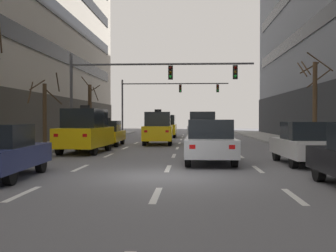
{
  "coord_description": "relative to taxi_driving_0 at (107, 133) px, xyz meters",
  "views": [
    {
      "loc": [
        0.78,
        -12.36,
        1.75
      ],
      "look_at": [
        -0.66,
        14.0,
        1.27
      ],
      "focal_mm": 44.26,
      "sensor_mm": 36.0,
      "label": 1
    }
  ],
  "objects": [
    {
      "name": "lane_stripe_l2_s4",
      "position": [
        4.56,
        -11.91,
        -0.79
      ],
      "size": [
        0.16,
        2.0,
        0.01
      ],
      "primitive_type": "cube",
      "color": "silver",
      "rests_on": "ground"
    },
    {
      "name": "street_tree_1",
      "position": [
        -2.91,
        7.31,
        1.64
      ],
      "size": [
        1.44,
        1.46,
        5.04
      ],
      "color": "#4C3823",
      "rests_on": "sidewalk_left"
    },
    {
      "name": "lane_stripe_l1_s5",
      "position": [
        1.46,
        -6.91,
        -0.79
      ],
      "size": [
        0.16,
        2.0,
        0.01
      ],
      "primitive_type": "cube",
      "color": "silver",
      "rests_on": "ground"
    },
    {
      "name": "taxi_driving_4",
      "position": [
        3.16,
        1.4,
        0.29
      ],
      "size": [
        2.04,
        4.57,
        2.36
      ],
      "color": "black",
      "rests_on": "ground"
    },
    {
      "name": "car_driving_3",
      "position": [
        6.17,
        2.2,
        0.3
      ],
      "size": [
        2.05,
        4.61,
        2.2
      ],
      "color": "black",
      "rests_on": "ground"
    },
    {
      "name": "lane_stripe_l2_s7",
      "position": [
        4.56,
        3.09,
        -0.79
      ],
      "size": [
        0.16,
        2.0,
        0.01
      ],
      "primitive_type": "cube",
      "color": "silver",
      "rests_on": "ground"
    },
    {
      "name": "lane_stripe_l3_s7",
      "position": [
        7.66,
        3.09,
        -0.79
      ],
      "size": [
        0.16,
        2.0,
        0.01
      ],
      "primitive_type": "cube",
      "color": "silver",
      "rests_on": "ground"
    },
    {
      "name": "car_driving_1",
      "position": [
        -0.19,
        -14.56,
        -0.02
      ],
      "size": [
        1.96,
        4.29,
        1.58
      ],
      "color": "black",
      "rests_on": "ground"
    },
    {
      "name": "street_tree_0",
      "position": [
        12.03,
        -3.52,
        1.9
      ],
      "size": [
        1.72,
        1.7,
        5.09
      ],
      "color": "#4C3823",
      "rests_on": "sidewalk_right"
    },
    {
      "name": "lane_stripe_l3_s8",
      "position": [
        7.66,
        8.09,
        -0.79
      ],
      "size": [
        0.16,
        2.0,
        0.01
      ],
      "primitive_type": "cube",
      "color": "silver",
      "rests_on": "ground"
    },
    {
      "name": "traffic_signal_1",
      "position": [
        2.24,
        18.16,
        3.62
      ],
      "size": [
        11.5,
        0.34,
        5.8
      ],
      "color": "#4C4C51",
      "rests_on": "sidewalk_left"
    },
    {
      "name": "street_tree_2",
      "position": [
        -2.93,
        -3.22,
        1.35
      ],
      "size": [
        1.86,
        1.84,
        4.16
      ],
      "color": "#4C3823",
      "rests_on": "sidewalk_left"
    },
    {
      "name": "lane_stripe_l2_s9",
      "position": [
        4.56,
        13.09,
        -0.79
      ],
      "size": [
        0.16,
        2.0,
        0.01
      ],
      "primitive_type": "cube",
      "color": "silver",
      "rests_on": "ground"
    },
    {
      "name": "lane_stripe_l3_s6",
      "position": [
        7.66,
        -1.91,
        -0.79
      ],
      "size": [
        0.16,
        2.0,
        0.01
      ],
      "primitive_type": "cube",
      "color": "silver",
      "rests_on": "ground"
    },
    {
      "name": "lane_stripe_l1_s7",
      "position": [
        1.46,
        3.09,
        -0.79
      ],
      "size": [
        0.16,
        2.0,
        0.01
      ],
      "primitive_type": "cube",
      "color": "silver",
      "rests_on": "ground"
    },
    {
      "name": "taxi_driving_2",
      "position": [
        -0.01,
        -5.5,
        0.32
      ],
      "size": [
        2.12,
        4.69,
        2.42
      ],
      "color": "black",
      "rests_on": "ground"
    },
    {
      "name": "lane_stripe_l1_s6",
      "position": [
        1.46,
        -1.91,
        -0.79
      ],
      "size": [
        0.16,
        2.0,
        0.01
      ],
      "primitive_type": "cube",
      "color": "silver",
      "rests_on": "ground"
    },
    {
      "name": "lane_stripe_l1_s3",
      "position": [
        1.46,
        -16.91,
        -0.79
      ],
      "size": [
        0.16,
        2.0,
        0.01
      ],
      "primitive_type": "cube",
      "color": "silver",
      "rests_on": "ground"
    },
    {
      "name": "lane_stripe_l3_s3",
      "position": [
        7.66,
        -16.91,
        -0.79
      ],
      "size": [
        0.16,
        2.0,
        0.01
      ],
      "primitive_type": "cube",
      "color": "silver",
      "rests_on": "ground"
    },
    {
      "name": "lane_stripe_l3_s9",
      "position": [
        7.66,
        13.09,
        -0.79
      ],
      "size": [
        0.16,
        2.0,
        0.01
      ],
      "primitive_type": "cube",
      "color": "silver",
      "rests_on": "ground"
    },
    {
      "name": "lane_stripe_l2_s10",
      "position": [
        4.56,
        18.09,
        -0.79
      ],
      "size": [
        0.16,
        2.0,
        0.01
      ],
      "primitive_type": "cube",
      "color": "silver",
      "rests_on": "ground"
    },
    {
      "name": "lane_stripe_l1_s8",
      "position": [
        1.46,
        8.09,
        -0.79
      ],
      "size": [
        0.16,
        2.0,
        0.01
      ],
      "primitive_type": "cube",
      "color": "silver",
      "rests_on": "ground"
    },
    {
      "name": "taxi_driving_5",
      "position": [
        3.1,
        11.97,
        0.24
      ],
      "size": [
        1.81,
        4.29,
        2.25
      ],
      "color": "black",
      "rests_on": "ground"
    },
    {
      "name": "lane_stripe_l1_s10",
      "position": [
        1.46,
        18.09,
        -0.79
      ],
      "size": [
        0.16,
        2.0,
        0.01
      ],
      "primitive_type": "cube",
      "color": "silver",
      "rests_on": "ground"
    },
    {
      "name": "taxi_driving_0",
      "position": [
        0.0,
        0.0,
        0.0
      ],
      "size": [
        1.88,
        4.33,
        1.78
      ],
      "color": "black",
      "rests_on": "ground"
    },
    {
      "name": "lane_stripe_l2_s6",
      "position": [
        4.56,
        -1.91,
        -0.79
      ],
      "size": [
        0.16,
        2.0,
        0.01
      ],
      "primitive_type": "cube",
      "color": "silver",
      "rests_on": "ground"
    },
    {
      "name": "lane_stripe_l1_s9",
      "position": [
        1.46,
        13.09,
        -0.79
      ],
      "size": [
        0.16,
        2.0,
        0.01
      ],
      "primitive_type": "cube",
      "color": "silver",
      "rests_on": "ground"
    },
    {
      "name": "lane_stripe_l2_s5",
      "position": [
        4.56,
        -6.91,
        -0.79
      ],
      "size": [
        0.16,
        2.0,
        0.01
      ],
      "primitive_type": "cube",
      "color": "silver",
      "rests_on": "ground"
    },
    {
      "name": "traffic_signal_0",
      "position": [
        2.21,
        -1.03,
        3.33
      ],
      "size": [
        11.29,
        0.35,
        5.61
      ],
      "color": "#4C4C51",
      "rests_on": "sidewalk_left"
    },
    {
      "name": "lane_stripe_l3_s10",
      "position": [
        7.66,
        18.09,
        -0.79
      ],
      "size": [
        0.16,
        2.0,
        0.01
      ],
      "primitive_type": "cube",
      "color": "silver",
      "rests_on": "ground"
    },
    {
      "name": "car_driving_6",
      "position": [
        6.11,
        -10.05,
        0.05
      ],
      "size": [
        1.97,
        4.58,
        1.71
      ],
      "color": "black",
      "rests_on": "ground"
    },
    {
      "name": "ground_plane",
      "position": [
        4.56,
        -13.91,
        -0.79
      ],
      "size": [
        120.0,
        120.0,
        0.0
      ],
      "primitive_type": "plane",
      "color": "slate"
    },
    {
      "name": "lane_stripe_l2_s3",
      "position": [
        4.56,
        -16.91,
        -0.79
      ],
      "size": [
        0.16,
        2.0,
        0.01
      ],
      "primitive_type": "cube",
      "color": "silver",
      "rests_on": "ground"
    },
    {
      "name": "lane_stripe_l3_s4",
      "position": [
        7.66,
        -11.91,
        -0.79
      ],
      "size": [
        0.16,
        2.0,
        0.01
      ],
      "primitive_type": "cube",
      "color": "silver",
      "rests_on": "ground"
    },
    {
      "name": "car_parked_2",
      "position": [
        9.71,
        -10.33,
        0.0
      ],
      "size": [
        1.91,
        4.37,
        1.62
      ],
      "color": "black",
      "rests_on": "ground"
    },
    {
      "name": "lane_stripe_l3_s5",
      "position": [
        7.66,
        -6.91,
        -0.79
      ],
      "size": [
        0.16,
        2.0,
        0.01
      ],
      "primitive_type": "cube",
      "color": "silver",
      "rests_on": "ground"
    },
    {
      "name": "lane_stripe_l2_s8",
      "position": [
        4.56,
        8.09,
        -0.79
      ],
      "size": [
        0.16,
        2.0,
        0.01
      ],
      "primitive_type": "cube",
      "color": "silver",
      "rests_on": "ground"
    },
    {
      "name": "lane_stripe_l1_s4",
      "position": [
        1.46,
        -11.91,
        -0.79
      ],
      "size": [
        0.16,
        2.0,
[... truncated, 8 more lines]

